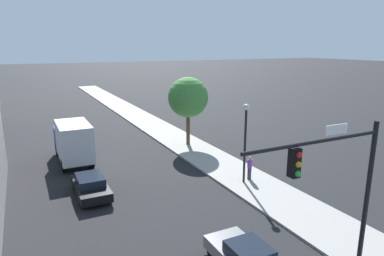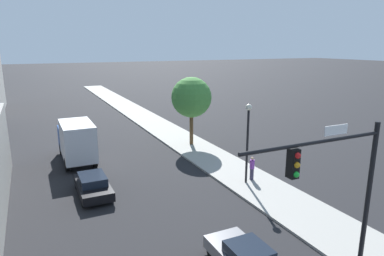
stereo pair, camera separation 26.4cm
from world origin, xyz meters
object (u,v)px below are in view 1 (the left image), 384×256
(box_truck, at_px, (73,140))
(pedestrian_purple_shirt, at_px, (250,168))
(car_black, at_px, (91,186))
(street_lamp, at_px, (245,132))
(traffic_light_pole, at_px, (337,176))
(street_tree, at_px, (188,98))

(box_truck, relative_size, pedestrian_purple_shirt, 3.88)
(car_black, xyz_separation_m, box_truck, (0.00, 7.25, 1.25))
(street_lamp, distance_m, car_black, 10.95)
(street_lamp, relative_size, car_black, 1.28)
(traffic_light_pole, xyz_separation_m, box_truck, (-7.01, 20.38, -2.85))
(traffic_light_pole, distance_m, box_truck, 21.74)
(street_lamp, height_order, car_black, street_lamp)
(box_truck, bearing_deg, traffic_light_pole, -71.02)
(traffic_light_pole, relative_size, pedestrian_purple_shirt, 3.90)
(street_lamp, bearing_deg, street_tree, 86.50)
(box_truck, bearing_deg, car_black, -90.00)
(street_tree, relative_size, car_black, 1.50)
(car_black, relative_size, box_truck, 0.66)
(car_black, bearing_deg, pedestrian_purple_shirt, -13.67)
(street_tree, height_order, car_black, street_tree)
(street_lamp, xyz_separation_m, box_truck, (-10.09, 10.12, -1.91))
(street_tree, bearing_deg, traffic_light_pole, -100.23)
(street_tree, height_order, box_truck, street_tree)
(street_lamp, height_order, pedestrian_purple_shirt, street_lamp)
(street_lamp, bearing_deg, traffic_light_pole, -106.71)
(car_black, distance_m, box_truck, 7.36)
(traffic_light_pole, bearing_deg, street_tree, 79.77)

